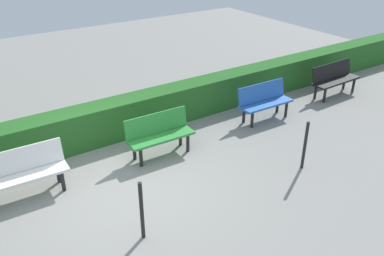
% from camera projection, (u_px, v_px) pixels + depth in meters
% --- Properties ---
extents(ground_plane, '(23.67, 23.67, 0.00)m').
position_uv_depth(ground_plane, '(119.00, 186.00, 7.25)').
color(ground_plane, gray).
extents(bench_black, '(1.54, 0.51, 0.86)m').
position_uv_depth(bench_black, '(334.00, 78.00, 10.80)').
color(bench_black, black).
rests_on(bench_black, ground_plane).
extents(bench_blue, '(1.37, 0.49, 0.86)m').
position_uv_depth(bench_blue, '(264.00, 100.00, 9.48)').
color(bench_blue, blue).
rests_on(bench_blue, ground_plane).
extents(bench_green, '(1.38, 0.48, 0.86)m').
position_uv_depth(bench_green, '(159.00, 133.00, 8.03)').
color(bench_green, '#2D8C38').
rests_on(bench_green, ground_plane).
extents(bench_white, '(1.50, 0.50, 0.86)m').
position_uv_depth(bench_white, '(22.00, 172.00, 6.80)').
color(bench_white, white).
rests_on(bench_white, ground_plane).
extents(hedge_row, '(19.67, 0.58, 0.84)m').
position_uv_depth(hedge_row, '(135.00, 114.00, 8.95)').
color(hedge_row, '#266023').
rests_on(hedge_row, ground_plane).
extents(railing_post_mid, '(0.06, 0.06, 1.00)m').
position_uv_depth(railing_post_mid, '(305.00, 145.00, 7.55)').
color(railing_post_mid, black).
rests_on(railing_post_mid, ground_plane).
extents(railing_post_far, '(0.06, 0.06, 1.00)m').
position_uv_depth(railing_post_far, '(142.00, 211.00, 5.86)').
color(railing_post_far, black).
rests_on(railing_post_far, ground_plane).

